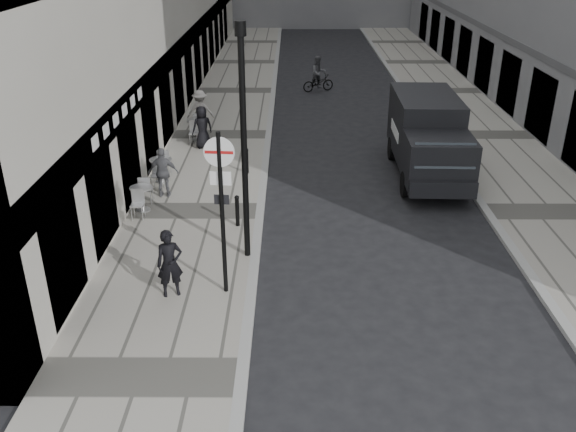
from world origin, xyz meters
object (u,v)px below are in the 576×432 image
Objects in this scene: lamppost at (244,134)px; cyclist at (318,78)px; walking_man at (170,264)px; panel_van at (428,134)px; sign_post at (221,194)px.

lamppost is 18.76m from cyclist.
lamppost is (1.66, 1.93, 2.50)m from walking_man.
walking_man is 0.29× the size of panel_van.
panel_van is at bearing 55.97° from sign_post.
sign_post is (1.26, 0.16, 1.70)m from walking_man.
walking_man is at bearing -130.62° from lamppost.
sign_post is 10.18m from panel_van.
panel_van is at bearing 46.15° from lamppost.
panel_van reaches higher than walking_man.
walking_man is 3.57m from lamppost.
lamppost reaches higher than walking_man.
cyclist reaches higher than walking_man.
sign_post is 20.46m from cyclist.
cyclist is at bearing 106.70° from panel_van.
cyclist is at bearing 86.01° from sign_post.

